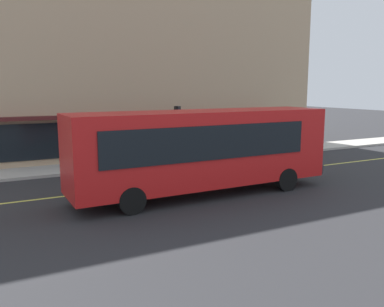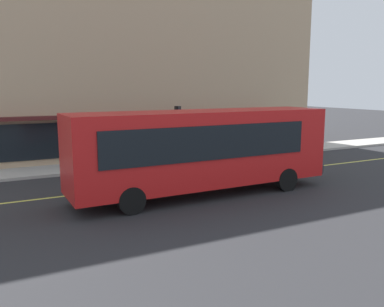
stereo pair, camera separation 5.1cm
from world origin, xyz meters
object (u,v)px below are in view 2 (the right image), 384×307
Objects in this scene: bus at (204,148)px; traffic_light at (178,120)px; pedestrian_near_storefront at (81,147)px; pedestrian_by_curb at (153,145)px; pedestrian_at_corner at (291,135)px.

bus is 3.49× the size of traffic_light.
pedestrian_near_storefront is 1.12× the size of pedestrian_by_curb.
traffic_light is at bearing -6.41° from pedestrian_near_storefront.
bus is 7.10× the size of pedestrian_by_curb.
pedestrian_near_storefront is 1.11× the size of pedestrian_at_corner.
pedestrian_near_storefront is (-5.57, 0.63, -1.33)m from traffic_light.
bus is 7.60m from pedestrian_by_curb.
bus reaches higher than pedestrian_near_storefront.
bus is at bearing -66.28° from pedestrian_near_storefront.
bus is 13.91m from pedestrian_at_corner.
pedestrian_at_corner is (11.45, 7.85, -0.90)m from bus.
pedestrian_at_corner is at bearing 34.42° from bus.
pedestrian_by_curb is (-1.43, 0.42, -1.45)m from traffic_light.
pedestrian_near_storefront is 4.15m from pedestrian_by_curb.
pedestrian_at_corner is (10.69, 0.34, 0.00)m from pedestrian_by_curb.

